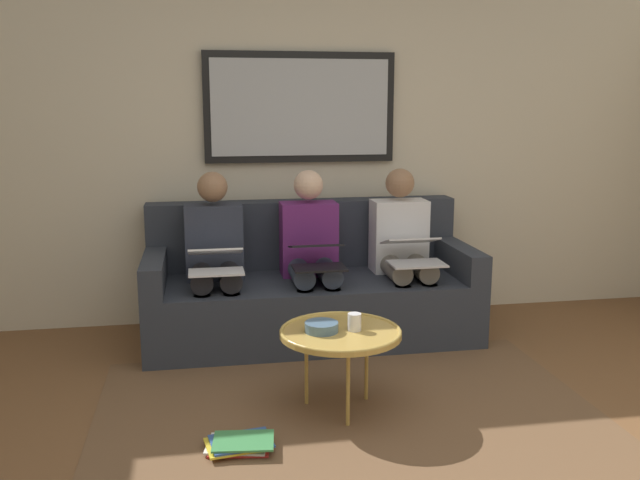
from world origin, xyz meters
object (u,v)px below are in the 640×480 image
object	(u,v)px
laptop_silver	(413,251)
laptop_black	(317,255)
coffee_table	(341,333)
magazine_stack	(240,443)
bowl	(321,327)
person_left	(403,247)
framed_mirror	(300,108)
person_middle	(311,250)
person_right	(215,254)
couch	(309,290)
laptop_white	(216,260)
cup	(354,322)

from	to	relation	value
laptop_silver	laptop_black	xyz separation A→B (m)	(0.64, 0.01, -0.00)
coffee_table	magazine_stack	bearing A→B (deg)	31.34
coffee_table	bowl	distance (m)	0.11
laptop_silver	person_left	bearing A→B (deg)	-90.00
laptop_black	framed_mirror	bearing A→B (deg)	-90.00
bowl	person_middle	world-z (taller)	person_middle
magazine_stack	person_right	bearing A→B (deg)	-87.69
couch	laptop_black	distance (m)	0.45
framed_mirror	laptop_silver	distance (m)	1.31
bowl	magazine_stack	world-z (taller)	bowl
person_left	laptop_white	world-z (taller)	person_left
laptop_black	laptop_silver	bearing A→B (deg)	-178.94
couch	cup	bearing A→B (deg)	91.79
person_left	laptop_white	size ratio (longest dim) A/B	3.38
coffee_table	laptop_silver	size ratio (longest dim) A/B	1.63
cup	laptop_black	xyz separation A→B (m)	(0.04, -0.91, 0.15)
cup	person_right	bearing A→B (deg)	-59.52
person_right	laptop_silver	bearing A→B (deg)	169.61
cup	laptop_silver	xyz separation A→B (m)	(-0.60, -0.92, 0.16)
coffee_table	bowl	world-z (taller)	bowl
framed_mirror	person_left	size ratio (longest dim) A/B	1.20
couch	laptop_black	bearing A→B (deg)	90.00
coffee_table	person_middle	bearing A→B (deg)	-91.71
person_left	person_right	world-z (taller)	same
cup	bowl	xyz separation A→B (m)	(0.17, -0.01, -0.02)
person_right	magazine_stack	size ratio (longest dim) A/B	3.39
coffee_table	laptop_silver	bearing A→B (deg)	-126.40
laptop_white	magazine_stack	distance (m)	1.37
bowl	person_middle	bearing A→B (deg)	-96.62
bowl	laptop_white	xyz separation A→B (m)	(0.51, -0.90, 0.16)
couch	person_middle	distance (m)	0.31
framed_mirror	coffee_table	size ratio (longest dim) A/B	2.16
magazine_stack	bowl	bearing A→B (deg)	-142.87
laptop_white	framed_mirror	bearing A→B (deg)	-132.34
framed_mirror	person_left	distance (m)	1.23
cup	person_right	world-z (taller)	person_right
person_right	laptop_white	distance (m)	0.25
bowl	cup	bearing A→B (deg)	176.83
laptop_silver	laptop_black	world-z (taller)	laptop_silver
coffee_table	laptop_white	xyz separation A→B (m)	(0.61, -0.90, 0.20)
couch	framed_mirror	bearing A→B (deg)	-90.00
cup	person_middle	size ratio (longest dim) A/B	0.08
couch	laptop_black	world-z (taller)	couch
coffee_table	magazine_stack	distance (m)	0.75
laptop_silver	person_right	distance (m)	1.30
couch	magazine_stack	world-z (taller)	couch
laptop_silver	person_middle	bearing A→B (deg)	-20.13
person_left	magazine_stack	distance (m)	2.00
magazine_stack	coffee_table	bearing A→B (deg)	-148.66
coffee_table	person_left	bearing A→B (deg)	-120.41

